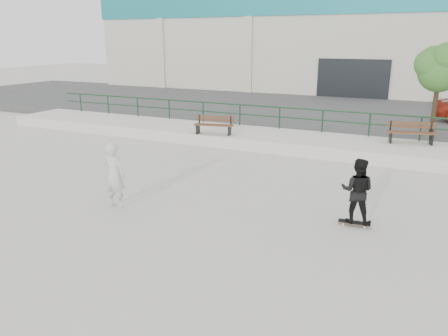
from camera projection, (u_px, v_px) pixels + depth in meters
The scene contains 11 objects.
ground at pixel (176, 230), 10.68m from camera, with size 120.00×120.00×0.00m, color #BAB7AA.
ledge at pixel (291, 142), 18.84m from camera, with size 30.00×3.00×0.50m, color silver.
parking_strip at pixel (333, 113), 26.20m from camera, with size 60.00×14.00×0.50m, color #3F3F3F.
railing at pixel (301, 114), 19.68m from camera, with size 28.00×0.06×1.03m.
commercial_building at pixel (372, 39), 37.10m from camera, with size 44.20×16.33×8.00m.
bench_left at pixel (214, 125), 19.08m from camera, with size 1.79×0.84×0.79m.
bench_right at pixel (411, 133), 17.38m from camera, with size 1.90×0.90×0.85m.
tree at pixel (441, 66), 18.13m from camera, with size 2.19×1.95×3.90m.
skateboard at pixel (354, 223), 10.94m from camera, with size 0.79×0.26×0.09m.
standing_skater at pixel (357, 191), 10.70m from camera, with size 0.80×0.62×1.65m, color black.
seated_skater at pixel (114, 175), 11.92m from camera, with size 0.68×0.44×1.86m, color silver.
Camera 1 is at (5.28, -8.36, 4.48)m, focal length 35.00 mm.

